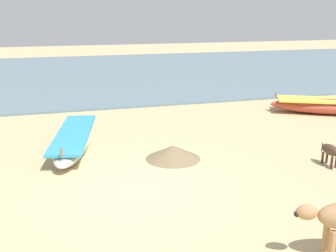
# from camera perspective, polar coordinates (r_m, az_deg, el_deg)

# --- Properties ---
(ground) EXTENTS (80.00, 80.00, 0.00)m
(ground) POSITION_cam_1_polar(r_m,az_deg,el_deg) (9.03, -4.23, -8.99)
(ground) COLOR tan
(sea_water) EXTENTS (60.00, 20.00, 0.08)m
(sea_water) POSITION_cam_1_polar(r_m,az_deg,el_deg) (26.16, -12.69, 7.01)
(sea_water) COLOR slate
(sea_water) RESTS_ON ground
(fishing_boat_0) EXTENTS (1.79, 4.51, 0.64)m
(fishing_boat_0) POSITION_cam_1_polar(r_m,az_deg,el_deg) (12.04, -12.78, -1.74)
(fishing_boat_0) COLOR beige
(fishing_boat_0) RESTS_ON ground
(fishing_boat_5) EXTENTS (4.50, 3.03, 0.75)m
(fishing_boat_5) POSITION_cam_1_polar(r_m,az_deg,el_deg) (16.77, 21.53, 2.58)
(fishing_boat_5) COLOR #B74733
(fishing_boat_5) RESTS_ON ground
(calf_near_dark) EXTENTS (0.25, 0.85, 0.55)m
(calf_near_dark) POSITION_cam_1_polar(r_m,az_deg,el_deg) (11.06, 21.48, -3.21)
(calf_near_dark) COLOR #4C3323
(calf_near_dark) RESTS_ON ground
(debris_pile_0) EXTENTS (2.04, 2.04, 0.36)m
(debris_pile_0) POSITION_cam_1_polar(r_m,az_deg,el_deg) (10.85, 0.69, -3.62)
(debris_pile_0) COLOR #7A6647
(debris_pile_0) RESTS_ON ground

